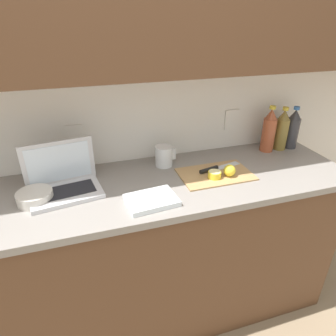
% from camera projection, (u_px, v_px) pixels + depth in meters
% --- Properties ---
extents(ground_plane, '(12.00, 12.00, 0.00)m').
position_uv_depth(ground_plane, '(137.00, 314.00, 1.87)').
color(ground_plane, '#847056').
rests_on(ground_plane, ground).
extents(wall_back, '(5.20, 0.38, 2.60)m').
position_uv_depth(wall_back, '(110.00, 42.00, 1.35)').
color(wall_back, white).
rests_on(wall_back, ground_plane).
extents(counter_unit, '(2.33, 0.60, 0.93)m').
position_uv_depth(counter_unit, '(129.00, 257.00, 1.65)').
color(counter_unit, brown).
rests_on(counter_unit, ground_plane).
extents(laptop, '(0.35, 0.26, 0.23)m').
position_uv_depth(laptop, '(63.00, 180.00, 1.40)').
color(laptop, silver).
rests_on(laptop, counter_unit).
extents(cutting_board, '(0.37, 0.24, 0.01)m').
position_uv_depth(cutting_board, '(215.00, 174.00, 1.56)').
color(cutting_board, tan).
rests_on(cutting_board, counter_unit).
extents(knife, '(0.26, 0.09, 0.02)m').
position_uv_depth(knife, '(213.00, 169.00, 1.59)').
color(knife, silver).
rests_on(knife, cutting_board).
extents(lemon_half_cut, '(0.07, 0.07, 0.04)m').
position_uv_depth(lemon_half_cut, '(215.00, 174.00, 1.51)').
color(lemon_half_cut, yellow).
rests_on(lemon_half_cut, cutting_board).
extents(lemon_whole_beside, '(0.06, 0.06, 0.06)m').
position_uv_depth(lemon_whole_beside, '(229.00, 170.00, 1.52)').
color(lemon_whole_beside, yellow).
rests_on(lemon_whole_beside, cutting_board).
extents(bottle_green_soda, '(0.08, 0.08, 0.28)m').
position_uv_depth(bottle_green_soda, '(269.00, 131.00, 1.78)').
color(bottle_green_soda, '#A34C2D').
rests_on(bottle_green_soda, counter_unit).
extents(bottle_oil_tall, '(0.08, 0.08, 0.26)m').
position_uv_depth(bottle_oil_tall, '(282.00, 130.00, 1.81)').
color(bottle_oil_tall, olive).
rests_on(bottle_oil_tall, counter_unit).
extents(bottle_water_clear, '(0.08, 0.08, 0.26)m').
position_uv_depth(bottle_water_clear, '(293.00, 129.00, 1.83)').
color(bottle_water_clear, '#333338').
rests_on(bottle_water_clear, counter_unit).
extents(measuring_cup, '(0.11, 0.09, 0.11)m').
position_uv_depth(measuring_cup, '(164.00, 156.00, 1.63)').
color(measuring_cup, silver).
rests_on(measuring_cup, counter_unit).
extents(bowl_white, '(0.16, 0.16, 0.05)m').
position_uv_depth(bowl_white, '(35.00, 197.00, 1.32)').
color(bowl_white, beige).
rests_on(bowl_white, counter_unit).
extents(dish_towel, '(0.23, 0.18, 0.02)m').
position_uv_depth(dish_towel, '(152.00, 200.00, 1.33)').
color(dish_towel, white).
rests_on(dish_towel, counter_unit).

